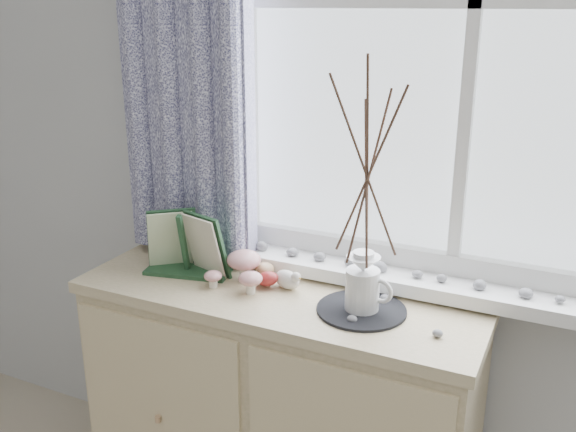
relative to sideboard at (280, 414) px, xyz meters
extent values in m
cube|color=silver|center=(0.15, 0.25, 0.87)|extent=(4.00, 0.04, 2.60)
cube|color=white|center=(0.45, 0.25, 1.22)|extent=(1.30, 0.01, 1.40)
cube|color=white|center=(0.45, 0.17, 0.45)|extent=(1.45, 0.16, 0.04)
cube|color=beige|center=(0.00, 0.01, -0.02)|extent=(1.17, 0.43, 0.81)
cube|color=beige|center=(0.00, 0.01, 0.41)|extent=(1.20, 0.45, 0.03)
cylinder|color=white|center=(-0.13, 0.02, 0.46)|extent=(0.03, 0.03, 0.07)
ellipsoid|color=#910804|center=(-0.13, 0.02, 0.49)|extent=(0.10, 0.10, 0.06)
cylinder|color=white|center=(-0.07, -0.05, 0.45)|extent=(0.03, 0.03, 0.04)
ellipsoid|color=#910804|center=(-0.07, -0.05, 0.47)|extent=(0.07, 0.07, 0.04)
cylinder|color=white|center=(-0.19, -0.06, 0.44)|extent=(0.02, 0.02, 0.03)
ellipsoid|color=#910804|center=(-0.19, -0.06, 0.46)|extent=(0.05, 0.05, 0.03)
ellipsoid|color=tan|center=(-0.08, 0.06, 0.45)|extent=(0.06, 0.04, 0.07)
ellipsoid|color=tan|center=(-0.12, 0.13, 0.45)|extent=(0.06, 0.04, 0.07)
ellipsoid|color=maroon|center=(-0.04, 0.00, 0.45)|extent=(0.06, 0.04, 0.07)
cylinder|color=black|center=(0.26, -0.02, 0.43)|extent=(0.25, 0.25, 0.01)
cylinder|color=silver|center=(0.26, -0.02, 0.49)|extent=(0.11, 0.11, 0.11)
cone|color=silver|center=(0.26, -0.02, 0.56)|extent=(0.09, 0.09, 0.04)
cylinder|color=silver|center=(0.26, -0.02, 0.58)|extent=(0.06, 0.06, 0.03)
torus|color=silver|center=(0.31, -0.02, 0.49)|extent=(0.07, 0.02, 0.07)
ellipsoid|color=gray|center=(0.26, -0.09, 0.43)|extent=(0.03, 0.02, 0.02)
ellipsoid|color=gray|center=(0.30, 0.07, 0.43)|extent=(0.03, 0.02, 0.02)
ellipsoid|color=gray|center=(0.48, -0.07, 0.43)|extent=(0.03, 0.02, 0.02)
ellipsoid|color=gray|center=(0.18, 0.11, 0.43)|extent=(0.03, 0.02, 0.02)
camera|label=1|loc=(0.76, -1.53, 1.22)|focal=40.00mm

